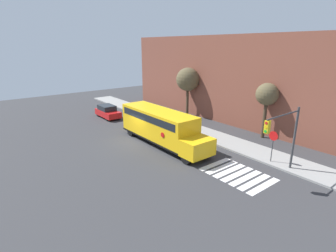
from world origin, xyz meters
name	(u,v)px	position (x,y,z in m)	size (l,w,h in m)	color
ground_plane	(137,141)	(0.00, 0.00, 0.00)	(60.00, 60.00, 0.00)	#333335
sidewalk_strip	(188,127)	(0.00, 6.50, 0.07)	(44.00, 3.00, 0.15)	gray
building_backdrop	(229,79)	(0.00, 13.00, 4.94)	(32.00, 4.00, 9.88)	brown
crosswalk_stripes	(237,174)	(10.21, 2.00, 0.00)	(4.70, 3.20, 0.01)	white
school_bus	(160,125)	(1.92, 1.37, 1.79)	(10.45, 2.57, 3.11)	yellow
parked_car	(108,112)	(-9.51, 1.57, 0.76)	(4.05, 1.76, 1.55)	red
stop_sign	(273,142)	(10.62, 5.53, 1.73)	(0.72, 0.10, 2.60)	#38383A
traffic_light	(285,132)	(12.12, 4.25, 3.20)	(0.28, 3.98, 4.72)	#38383A
tree_near_sidewalk	(188,80)	(-4.14, 10.17, 4.60)	(2.93, 2.93, 6.11)	#423323
tree_far_sidewalk	(267,95)	(6.86, 10.29, 4.23)	(2.12, 2.12, 5.40)	#423323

